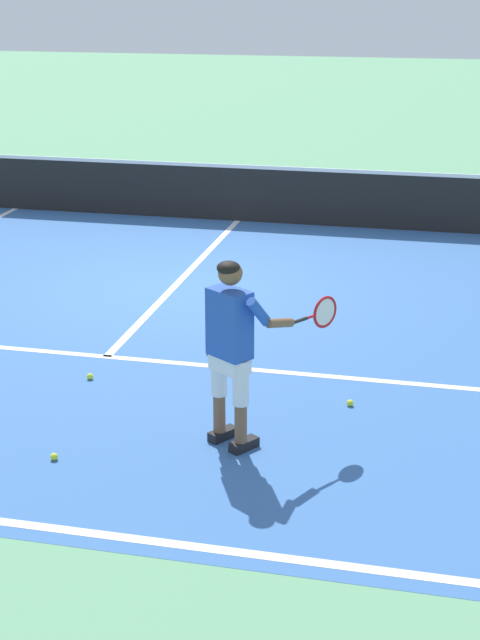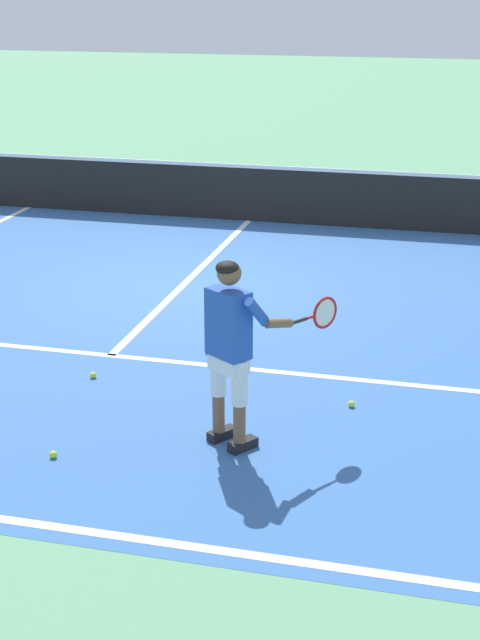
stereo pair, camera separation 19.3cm
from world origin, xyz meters
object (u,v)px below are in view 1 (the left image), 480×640
object	(u,v)px
tennis_player	(233,341)
tennis_ball_by_baseline	(54,457)
tennis_ball_near_feet	(350,403)
tennis_ball_mid_court	(90,376)

from	to	relation	value
tennis_player	tennis_ball_by_baseline	bearing A→B (deg)	-156.48
tennis_player	tennis_ball_by_baseline	xyz separation A→B (m)	(-1.44, -0.63, -0.96)
tennis_player	tennis_ball_by_baseline	world-z (taller)	tennis_player
tennis_ball_near_feet	tennis_ball_mid_court	xyz separation A→B (m)	(-2.71, 0.05, 0.00)
tennis_ball_near_feet	tennis_ball_mid_court	world-z (taller)	same
tennis_player	tennis_ball_mid_court	size ratio (longest dim) A/B	25.95
tennis_ball_by_baseline	tennis_ball_mid_court	distance (m)	1.76
tennis_ball_near_feet	tennis_ball_by_baseline	size ratio (longest dim) A/B	1.00
tennis_ball_near_feet	tennis_player	bearing A→B (deg)	-131.42
tennis_ball_near_feet	tennis_ball_by_baseline	world-z (taller)	same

